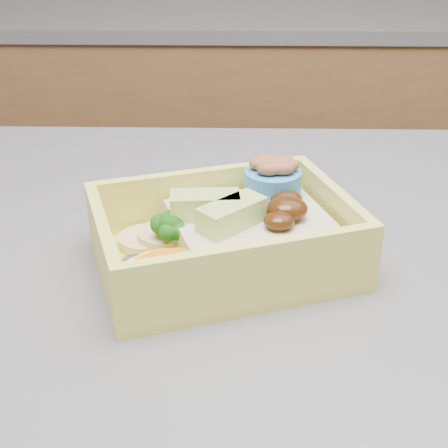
{
  "coord_description": "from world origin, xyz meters",
  "views": [
    {
      "loc": [
        0.02,
        -0.43,
        1.19
      ],
      "look_at": [
        0.01,
        -0.01,
        0.96
      ],
      "focal_mm": 50.0,
      "sensor_mm": 36.0,
      "label": 1
    }
  ],
  "objects": [
    {
      "name": "bento_box",
      "position": [
        0.01,
        -0.0,
        0.95
      ],
      "size": [
        0.23,
        0.2,
        0.07
      ],
      "rotation": [
        0.0,
        0.0,
        0.33
      ],
      "color": "#E1DF5D",
      "rests_on": "island"
    },
    {
      "name": "back_cabinets",
      "position": [
        0.0,
        1.23,
        0.89
      ],
      "size": [
        3.2,
        0.62,
        2.3
      ],
      "color": "brown",
      "rests_on": "ground"
    }
  ]
}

